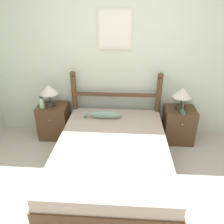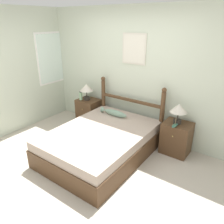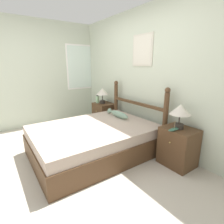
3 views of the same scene
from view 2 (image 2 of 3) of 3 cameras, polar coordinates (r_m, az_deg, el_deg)
The scene contains 11 objects.
ground_plane at distance 3.74m, azimuth -8.85°, elevation -14.98°, with size 16.00×16.00×0.00m, color #B7AD9E.
wall_back at distance 4.45m, azimuth 5.97°, elevation 9.81°, with size 6.40×0.08×2.55m.
bed at distance 3.96m, azimuth -2.83°, elevation -8.04°, with size 1.48×2.03×0.50m.
headboard at distance 4.51m, azimuth 4.78°, elevation 1.34°, with size 1.49×0.09×1.16m.
nightstand_left at distance 5.14m, azimuth -6.08°, elevation 0.11°, with size 0.49×0.43×0.59m.
nightstand_right at distance 4.17m, azimuth 16.44°, elevation -6.53°, with size 0.49×0.43×0.59m.
table_lamp_left at distance 4.95m, azimuth -6.69°, elevation 6.11°, with size 0.30×0.30×0.37m.
table_lamp_right at distance 3.92m, azimuth 17.03°, elevation 0.66°, with size 0.30×0.30×0.37m.
bottle at distance 5.03m, azimuth -8.16°, elevation 4.26°, with size 0.08×0.08×0.22m.
model_boat at distance 3.92m, azimuth 16.17°, elevation -3.25°, with size 0.07×0.25×0.14m.
fish_pillow at distance 4.38m, azimuth 0.44°, elevation -0.20°, with size 0.60×0.11×0.13m.
Camera 2 is at (2.15, -2.03, 2.28)m, focal length 35.00 mm.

